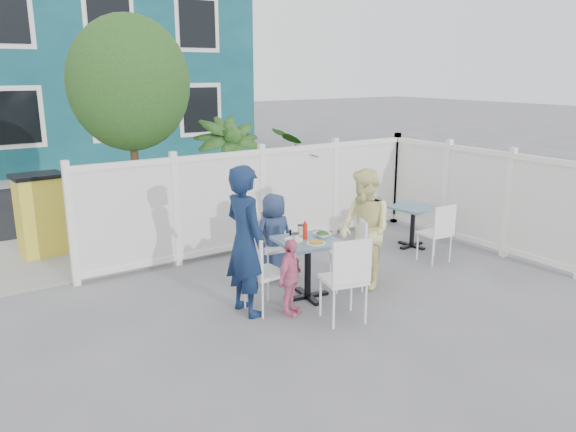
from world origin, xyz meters
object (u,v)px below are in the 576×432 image
main_table (308,253)px  spare_table (413,216)px  man (246,241)px  toddler (290,277)px  chair_left (259,267)px  chair_back (270,240)px  chair_near (347,274)px  utility_cabinet (41,217)px  chair_right (353,248)px  woman (365,229)px  boy (274,236)px

main_table → spare_table: 2.76m
man → toddler: bearing=-134.3°
chair_left → toddler: chair_left is taller
chair_back → chair_near: bearing=89.5°
utility_cabinet → chair_right: size_ratio=1.31×
chair_right → chair_near: size_ratio=0.92×
chair_left → man: man is taller
chair_left → woman: woman is taller
chair_right → man: 1.58m
chair_back → man: man is taller
chair_near → woman: size_ratio=0.65×
chair_back → spare_table: bearing=179.1°
chair_back → chair_near: size_ratio=0.91×
spare_table → chair_right: chair_right is taller
chair_right → woman: bearing=-82.2°
chair_back → chair_right: bearing=129.0°
utility_cabinet → chair_right: utility_cabinet is taller
chair_left → woman: size_ratio=0.61×
chair_right → boy: boy is taller
utility_cabinet → man: 3.94m
chair_near → chair_right: bearing=60.4°
chair_back → woman: 1.31m
spare_table → chair_near: chair_near is taller
utility_cabinet → woman: 4.96m
spare_table → chair_back: chair_back is taller
chair_left → boy: bearing=134.7°
spare_table → chair_right: bearing=-157.3°
utility_cabinet → main_table: utility_cabinet is taller
main_table → toddler: 0.55m
chair_back → woman: bearing=133.2°
chair_back → toddler: 1.25m
utility_cabinet → toddler: 4.41m
spare_table → chair_back: size_ratio=0.76×
woman → toddler: 1.36m
woman → boy: size_ratio=1.33×
utility_cabinet → man: bearing=-71.9°
chair_right → boy: size_ratio=0.78×
chair_near → boy: size_ratio=0.86×
spare_table → man: man is taller
chair_near → toddler: (-0.39, 0.55, -0.13)m
utility_cabinet → chair_near: size_ratio=1.20×
toddler → man: bearing=108.3°
utility_cabinet → chair_right: 4.83m
chair_back → woman: (0.86, -0.96, 0.25)m
chair_right → chair_left: bearing=113.5°
chair_right → boy: (-0.65, 0.89, 0.05)m
main_table → chair_right: bearing=-2.7°
chair_back → boy: 0.08m
utility_cabinet → chair_left: utility_cabinet is taller
spare_table → chair_left: size_ratio=0.74×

